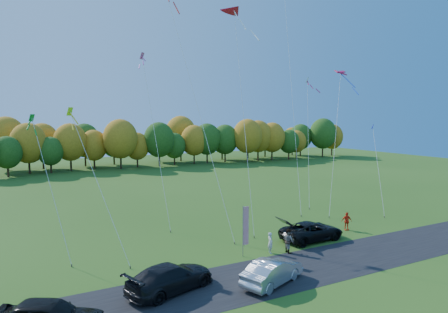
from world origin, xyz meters
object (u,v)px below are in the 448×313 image
black_suv (312,231)px  feather_flag (245,225)px  silver_sedan (272,272)px  person_east (347,221)px

black_suv → feather_flag: bearing=93.8°
black_suv → silver_sedan: 10.01m
black_suv → person_east: person_east is taller
silver_sedan → person_east: 14.57m
black_suv → feather_flag: 7.30m
black_suv → person_east: size_ratio=3.38×
person_east → feather_flag: bearing=-151.9°
silver_sedan → person_east: (12.96, 6.66, 0.05)m
silver_sedan → person_east: size_ratio=2.85×
black_suv → silver_sedan: size_ratio=1.19×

